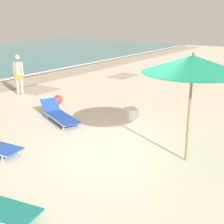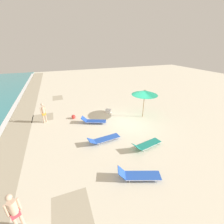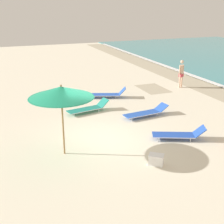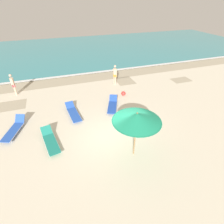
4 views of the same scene
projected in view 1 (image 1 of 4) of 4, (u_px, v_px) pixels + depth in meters
name	position (u px, v px, depth m)	size (l,w,h in m)	color
ground_plane	(127.00, 157.00, 7.88)	(60.00, 60.00, 0.16)	beige
beach_umbrella	(193.00, 65.00, 6.85)	(2.27, 2.27, 2.59)	#9E7547
sun_lounger_under_umbrella	(59.00, 115.00, 10.29)	(1.37, 2.15, 0.55)	blue
beachgoer_shoreline_child	(19.00, 73.00, 13.39)	(0.28, 0.42, 1.76)	beige
beach_ball	(58.00, 100.00, 12.25)	(0.36, 0.36, 0.36)	red
cooler_box	(131.00, 114.00, 10.47)	(0.58, 0.61, 0.37)	white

